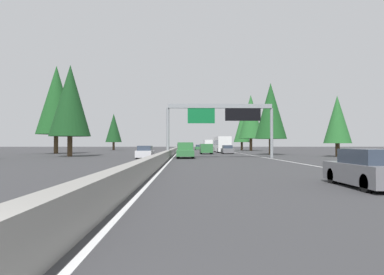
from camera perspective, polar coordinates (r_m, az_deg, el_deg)
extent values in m
plane|color=#38383A|center=(61.87, -2.71, -2.60)|extent=(320.00, 320.00, 0.00)
cube|color=gray|center=(81.85, -2.52, -1.91)|extent=(180.00, 0.56, 0.90)
cube|color=silver|center=(72.49, 6.66, -2.36)|extent=(160.00, 0.16, 0.01)
cube|color=silver|center=(71.85, -2.28, -2.38)|extent=(160.00, 0.16, 0.01)
cylinder|color=gray|center=(41.98, -3.90, 0.71)|extent=(0.36, 0.36, 5.91)
cylinder|color=gray|center=(43.16, 12.66, 0.69)|extent=(0.36, 0.36, 5.91)
cube|color=gray|center=(42.34, 4.49, 5.04)|extent=(0.50, 12.32, 0.50)
cube|color=#0C602D|center=(41.93, 1.49, 3.59)|extent=(0.12, 3.20, 1.90)
cube|color=black|center=(42.45, 8.16, 3.68)|extent=(0.16, 4.20, 1.50)
cube|color=slate|center=(15.20, 26.44, -5.20)|extent=(4.40, 1.80, 0.76)
cube|color=#2D3847|center=(14.97, 26.81, -2.73)|extent=(2.46, 1.51, 0.56)
cylinder|color=black|center=(16.16, 21.63, -5.73)|extent=(0.64, 0.22, 0.64)
cylinder|color=black|center=(16.83, 26.62, -5.50)|extent=(0.64, 0.22, 0.64)
cylinder|color=black|center=(13.61, 26.24, -6.58)|extent=(0.64, 0.22, 0.64)
cube|color=#2D6B38|center=(42.00, -1.08, -2.49)|extent=(5.60, 2.00, 0.70)
cube|color=#2D6B38|center=(43.00, -1.08, -1.39)|extent=(2.24, 1.84, 0.90)
cube|color=#2D3847|center=(43.00, -1.08, -1.27)|extent=(2.02, 1.92, 0.41)
cylinder|color=black|center=(43.86, -2.20, -2.70)|extent=(0.80, 0.28, 0.80)
cylinder|color=black|center=(43.86, 0.05, -2.70)|extent=(0.80, 0.28, 0.80)
cylinder|color=black|center=(40.17, -2.31, -2.85)|extent=(0.80, 0.28, 0.80)
cylinder|color=black|center=(40.17, 0.15, -2.85)|extent=(0.80, 0.28, 0.80)
cube|color=white|center=(71.89, 4.81, -1.06)|extent=(11.50, 2.50, 2.90)
cube|color=#2D3847|center=(71.90, 4.81, -0.77)|extent=(11.04, 2.55, 0.84)
cylinder|color=black|center=(75.81, 3.67, -1.93)|extent=(1.00, 0.30, 1.00)
cylinder|color=black|center=(76.02, 5.33, -1.93)|extent=(1.00, 0.30, 1.00)
cylinder|color=black|center=(67.79, 4.24, -2.04)|extent=(1.00, 0.30, 1.00)
cylinder|color=black|center=(68.03, 6.08, -2.03)|extent=(1.00, 0.30, 1.00)
cube|color=black|center=(102.15, -0.94, -1.69)|extent=(4.40, 1.80, 0.76)
cube|color=#2D3847|center=(101.92, -0.94, -1.33)|extent=(2.46, 1.51, 0.56)
cylinder|color=black|center=(103.56, -1.38, -1.80)|extent=(0.64, 0.22, 0.64)
cylinder|color=black|center=(103.56, -0.51, -1.80)|extent=(0.64, 0.22, 0.64)
cylinder|color=black|center=(100.74, -1.39, -1.82)|extent=(0.64, 0.22, 0.64)
cylinder|color=black|center=(100.74, -0.49, -1.82)|extent=(0.64, 0.22, 0.64)
cube|color=#2D6B38|center=(59.37, 2.27, -1.72)|extent=(5.00, 1.95, 1.44)
cube|color=#2D3847|center=(57.07, 2.41, -1.50)|extent=(0.08, 1.48, 0.56)
cylinder|color=black|center=(61.03, 1.38, -2.29)|extent=(0.70, 0.24, 0.70)
cylinder|color=black|center=(61.13, 2.98, -2.29)|extent=(0.70, 0.24, 0.70)
cylinder|color=black|center=(57.64, 1.52, -2.36)|extent=(0.70, 0.24, 0.70)
cylinder|color=black|center=(57.74, 3.22, -2.36)|extent=(0.70, 0.24, 0.70)
cube|color=slate|center=(61.57, 5.66, -2.11)|extent=(4.40, 1.80, 0.76)
cube|color=#2D3847|center=(61.35, 5.68, -1.49)|extent=(2.46, 1.51, 0.56)
cylinder|color=black|center=(62.89, 4.80, -2.28)|extent=(0.64, 0.22, 0.64)
cylinder|color=black|center=(63.07, 6.23, -2.27)|extent=(0.64, 0.22, 0.64)
cylinder|color=black|center=(60.09, 5.07, -2.33)|extent=(0.64, 0.22, 0.64)
cylinder|color=black|center=(60.28, 6.57, -2.33)|extent=(0.64, 0.22, 0.64)
cube|color=white|center=(109.84, 2.61, -1.04)|extent=(6.12, 2.40, 2.50)
cube|color=silver|center=(114.08, 2.48, -1.19)|extent=(2.38, 2.30, 1.90)
cylinder|color=black|center=(113.86, 1.95, -1.67)|extent=(0.90, 0.28, 0.90)
cylinder|color=black|center=(113.99, 3.01, -1.67)|extent=(0.90, 0.28, 0.90)
cylinder|color=black|center=(108.09, 2.11, -1.70)|extent=(0.90, 0.28, 0.90)
cylinder|color=black|center=(108.23, 3.23, -1.70)|extent=(0.90, 0.28, 0.90)
cube|color=#2D6B38|center=(100.93, 1.02, -1.70)|extent=(4.40, 1.80, 0.76)
cube|color=#2D3847|center=(100.71, 1.03, -1.33)|extent=(2.46, 1.51, 0.56)
cylinder|color=black|center=(102.32, 0.55, -1.81)|extent=(0.64, 0.22, 0.64)
cylinder|color=black|center=(102.37, 1.43, -1.81)|extent=(0.64, 0.22, 0.64)
cylinder|color=black|center=(99.50, 0.60, -1.83)|extent=(0.64, 0.22, 0.64)
cylinder|color=black|center=(99.56, 1.50, -1.83)|extent=(0.64, 0.22, 0.64)
cube|color=silver|center=(41.61, -7.52, -2.60)|extent=(4.40, 1.80, 0.76)
cube|color=#2D3847|center=(41.38, -7.55, -1.70)|extent=(2.46, 1.51, 0.56)
cylinder|color=black|center=(43.11, -8.35, -2.83)|extent=(0.64, 0.22, 0.64)
cylinder|color=black|center=(42.94, -6.26, -2.84)|extent=(0.64, 0.22, 0.64)
cylinder|color=black|center=(40.32, -8.86, -2.95)|extent=(0.64, 0.22, 0.64)
cylinder|color=black|center=(40.13, -6.62, -2.96)|extent=(0.64, 0.22, 0.64)
cylinder|color=#4C3823|center=(50.09, 22.33, -1.87)|extent=(0.55, 0.55, 1.76)
cone|color=#236028|center=(50.19, 22.29, 2.71)|extent=(3.53, 3.53, 6.25)
cylinder|color=#4C3823|center=(57.03, 12.54, -1.45)|extent=(0.63, 0.63, 2.48)
cone|color=#194C1E|center=(57.26, 12.52, 4.19)|extent=(4.96, 4.96, 8.79)
cylinder|color=#4C3823|center=(88.58, 9.44, -1.14)|extent=(0.69, 0.69, 3.04)
cone|color=#236028|center=(88.84, 9.42, 3.32)|extent=(6.08, 6.08, 10.78)
cylinder|color=#4C3823|center=(96.87, 8.00, -1.38)|extent=(0.60, 0.60, 2.19)
cone|color=#236028|center=(96.97, 7.99, 1.56)|extent=(4.38, 4.38, 7.76)
cylinder|color=#4C3823|center=(50.05, -19.01, -1.35)|extent=(0.65, 0.65, 2.70)
cone|color=#143D19|center=(50.39, -18.97, 5.65)|extent=(5.41, 5.41, 9.59)
cylinder|color=#4C3823|center=(65.89, -20.99, -0.97)|extent=(0.73, 0.73, 3.37)
cone|color=#194C1E|center=(66.33, -20.95, 5.66)|extent=(6.74, 6.74, 11.95)
cylinder|color=#4C3823|center=(98.66, -12.47, -1.36)|extent=(0.60, 0.60, 2.19)
cone|color=#143D19|center=(98.76, -12.46, 1.52)|extent=(4.37, 4.37, 7.75)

